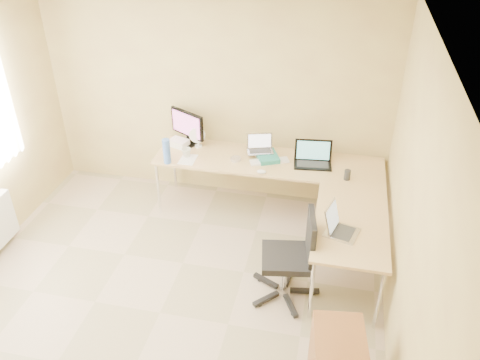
% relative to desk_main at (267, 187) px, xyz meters
% --- Properties ---
extents(floor, '(4.50, 4.50, 0.00)m').
position_rel_desk_main_xyz_m(floor, '(-0.72, -1.85, -0.36)').
color(floor, tan).
rests_on(floor, ground).
extents(ceiling, '(4.50, 4.50, 0.00)m').
position_rel_desk_main_xyz_m(ceiling, '(-0.72, -1.85, 2.24)').
color(ceiling, white).
rests_on(ceiling, ground).
extents(wall_back, '(4.50, 0.00, 4.50)m').
position_rel_desk_main_xyz_m(wall_back, '(-0.72, 0.40, 0.93)').
color(wall_back, '#CEBD70').
rests_on(wall_back, ground).
extents(wall_right, '(0.00, 4.50, 4.50)m').
position_rel_desk_main_xyz_m(wall_right, '(1.38, -1.85, 0.93)').
color(wall_right, '#CEBD70').
rests_on(wall_right, ground).
extents(desk_main, '(2.65, 0.70, 0.73)m').
position_rel_desk_main_xyz_m(desk_main, '(0.00, 0.00, 0.00)').
color(desk_main, tan).
rests_on(desk_main, ground).
extents(desk_return, '(0.70, 1.30, 0.73)m').
position_rel_desk_main_xyz_m(desk_return, '(0.98, -1.00, 0.00)').
color(desk_return, tan).
rests_on(desk_return, ground).
extents(monitor, '(0.52, 0.39, 0.43)m').
position_rel_desk_main_xyz_m(monitor, '(-1.03, 0.20, 0.58)').
color(monitor, black).
rests_on(monitor, desk_main).
extents(book_stack, '(0.34, 0.38, 0.05)m').
position_rel_desk_main_xyz_m(book_stack, '(-0.02, 0.04, 0.39)').
color(book_stack, '#20766D').
rests_on(book_stack, desk_main).
extents(laptop_center, '(0.35, 0.31, 0.20)m').
position_rel_desk_main_xyz_m(laptop_center, '(-0.12, 0.10, 0.51)').
color(laptop_center, '#A09FA8').
rests_on(laptop_center, desk_main).
extents(laptop_black, '(0.45, 0.35, 0.27)m').
position_rel_desk_main_xyz_m(laptop_black, '(0.51, 0.00, 0.50)').
color(laptop_black, black).
rests_on(laptop_black, desk_main).
extents(keyboard, '(0.46, 0.29, 0.02)m').
position_rel_desk_main_xyz_m(keyboard, '(0.02, -0.04, 0.38)').
color(keyboard, silver).
rests_on(keyboard, desk_main).
extents(mouse, '(0.11, 0.07, 0.04)m').
position_rel_desk_main_xyz_m(mouse, '(-0.03, -0.30, 0.38)').
color(mouse, white).
rests_on(mouse, desk_main).
extents(mug, '(0.14, 0.14, 0.11)m').
position_rel_desk_main_xyz_m(mug, '(-0.95, -0.12, 0.42)').
color(mug, silver).
rests_on(mug, desk_main).
extents(cd_stack, '(0.14, 0.14, 0.03)m').
position_rel_desk_main_xyz_m(cd_stack, '(-0.37, -0.07, 0.38)').
color(cd_stack, silver).
rests_on(cd_stack, desk_main).
extents(water_bottle, '(0.09, 0.09, 0.30)m').
position_rel_desk_main_xyz_m(water_bottle, '(-1.13, -0.30, 0.52)').
color(water_bottle, '#4670C3').
rests_on(water_bottle, desk_main).
extents(papers, '(0.18, 0.26, 0.01)m').
position_rel_desk_main_xyz_m(papers, '(-0.92, -0.18, 0.37)').
color(papers, white).
rests_on(papers, desk_main).
extents(white_box, '(0.26, 0.22, 0.08)m').
position_rel_desk_main_xyz_m(white_box, '(-1.13, 0.12, 0.41)').
color(white_box, white).
rests_on(white_box, desk_main).
extents(desk_fan, '(0.22, 0.22, 0.25)m').
position_rel_desk_main_xyz_m(desk_fan, '(-0.88, 0.15, 0.49)').
color(desk_fan, white).
rests_on(desk_fan, desk_main).
extents(black_cup, '(0.07, 0.07, 0.12)m').
position_rel_desk_main_xyz_m(black_cup, '(0.91, -0.23, 0.42)').
color(black_cup, '#292929').
rests_on(black_cup, desk_main).
extents(laptop_return, '(0.40, 0.35, 0.23)m').
position_rel_desk_main_xyz_m(laptop_return, '(0.89, -1.19, 0.48)').
color(laptop_return, silver).
rests_on(laptop_return, desk_return).
extents(office_chair, '(0.67, 0.67, 0.97)m').
position_rel_desk_main_xyz_m(office_chair, '(0.39, -1.34, 0.14)').
color(office_chair, black).
rests_on(office_chair, ground).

